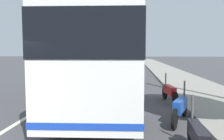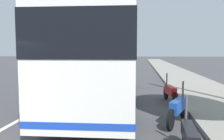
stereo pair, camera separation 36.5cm
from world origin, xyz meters
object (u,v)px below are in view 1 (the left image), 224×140
at_px(motorcycle_far_end, 180,107).
at_px(car_side_street, 93,62).
at_px(motorcycle_by_tree, 170,92).
at_px(car_ahead_same_lane, 105,59).
at_px(motorcycle_nearest_curb, 198,137).
at_px(coach_bus, 104,56).

bearing_deg(motorcycle_far_end, car_side_street, 38.65).
height_order(motorcycle_by_tree, car_ahead_same_lane, car_ahead_same_lane).
relative_size(motorcycle_nearest_curb, motorcycle_far_end, 1.02).
height_order(motorcycle_nearest_curb, car_ahead_same_lane, car_ahead_same_lane).
distance_m(coach_bus, motorcycle_nearest_curb, 6.46).
bearing_deg(car_side_street, motorcycle_nearest_curb, 15.56).
xyz_separation_m(coach_bus, motorcycle_by_tree, (-0.32, -2.99, -1.60)).
xyz_separation_m(coach_bus, motorcycle_far_end, (-3.16, -2.87, -1.60)).
bearing_deg(motorcycle_by_tree, coach_bus, 75.22).
xyz_separation_m(coach_bus, car_ahead_same_lane, (34.59, 4.28, -1.34)).
relative_size(coach_bus, car_side_street, 2.71).
distance_m(motorcycle_far_end, car_side_street, 26.86).
bearing_deg(motorcycle_nearest_curb, car_side_street, 18.09).
xyz_separation_m(motorcycle_nearest_curb, car_side_street, (28.27, 7.28, 0.26)).
bearing_deg(motorcycle_nearest_curb, coach_bus, 29.53).
bearing_deg(motorcycle_by_tree, motorcycle_far_end, 168.96).
xyz_separation_m(motorcycle_by_tree, car_side_street, (22.98, 7.55, 0.24)).
bearing_deg(car_side_street, car_ahead_same_lane, 179.84).
height_order(motorcycle_nearest_curb, car_side_street, car_side_street).
bearing_deg(coach_bus, car_side_street, 8.19).
distance_m(motorcycle_by_tree, car_ahead_same_lane, 35.67).
distance_m(motorcycle_nearest_curb, motorcycle_far_end, 2.46).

